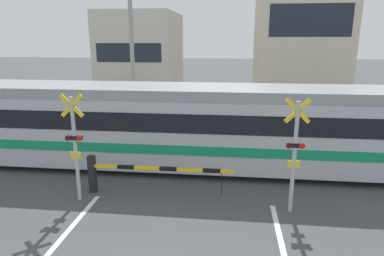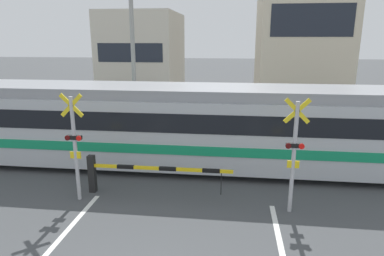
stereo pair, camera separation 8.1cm
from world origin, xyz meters
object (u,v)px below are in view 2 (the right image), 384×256
object	(u,v)px
crossing_barrier_near	(129,171)
crossing_barrier_far	(238,128)
pedestrian	(227,111)
crossing_signal_left	(75,143)
crossing_signal_right	(294,151)
commuter_train	(111,122)

from	to	relation	value
crossing_barrier_near	crossing_barrier_far	world-z (taller)	same
crossing_barrier_far	pedestrian	distance (m)	2.89
crossing_signal_left	pedestrian	world-z (taller)	crossing_signal_left
crossing_barrier_far	crossing_signal_right	world-z (taller)	crossing_signal_right
crossing_signal_right	pedestrian	bearing A→B (deg)	102.46
crossing_barrier_far	crossing_signal_left	bearing A→B (deg)	-127.52
crossing_barrier_near	crossing_signal_right	size ratio (longest dim) A/B	1.39
crossing_signal_left	crossing_signal_right	xyz separation A→B (m)	(6.12, 0.00, 0.00)
crossing_barrier_near	crossing_signal_left	distance (m)	1.80
commuter_train	crossing_signal_right	bearing A→B (deg)	-27.03
crossing_barrier_far	crossing_signal_right	size ratio (longest dim) A/B	1.39
commuter_train	crossing_barrier_near	world-z (taller)	commuter_train
crossing_barrier_near	crossing_signal_right	xyz separation A→B (m)	(4.74, -0.55, 1.02)
commuter_train	crossing_barrier_near	xyz separation A→B (m)	(1.46, -2.61, -0.87)
crossing_barrier_far	commuter_train	bearing A→B (deg)	-148.04
crossing_barrier_near	crossing_barrier_far	distance (m)	6.54
crossing_signal_left	pedestrian	bearing A→B (deg)	65.33
commuter_train	crossing_barrier_far	xyz separation A→B (m)	(4.82, 3.01, -0.87)
crossing_barrier_near	crossing_barrier_far	xyz separation A→B (m)	(3.36, 5.62, 0.00)
crossing_signal_left	crossing_signal_right	world-z (taller)	same
commuter_train	crossing_signal_right	world-z (taller)	crossing_signal_right
commuter_train	pedestrian	bearing A→B (deg)	54.15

